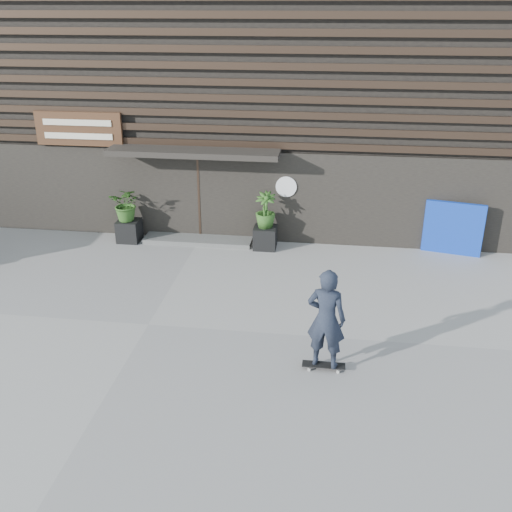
# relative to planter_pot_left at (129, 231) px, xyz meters

# --- Properties ---
(ground) EXTENTS (80.00, 80.00, 0.00)m
(ground) POSITION_rel_planter_pot_left_xyz_m (1.90, -4.40, -0.30)
(ground) COLOR gray
(ground) RESTS_ON ground
(entrance_step) EXTENTS (3.00, 0.80, 0.12)m
(entrance_step) POSITION_rel_planter_pot_left_xyz_m (1.90, 0.20, -0.24)
(entrance_step) COLOR #535350
(entrance_step) RESTS_ON ground
(planter_pot_left) EXTENTS (0.60, 0.60, 0.60)m
(planter_pot_left) POSITION_rel_planter_pot_left_xyz_m (0.00, 0.00, 0.00)
(planter_pot_left) COLOR black
(planter_pot_left) RESTS_ON ground
(bamboo_left) EXTENTS (0.86, 0.75, 0.96)m
(bamboo_left) POSITION_rel_planter_pot_left_xyz_m (0.00, 0.00, 0.78)
(bamboo_left) COLOR #2D591E
(bamboo_left) RESTS_ON planter_pot_left
(planter_pot_right) EXTENTS (0.60, 0.60, 0.60)m
(planter_pot_right) POSITION_rel_planter_pot_left_xyz_m (3.80, 0.00, 0.00)
(planter_pot_right) COLOR black
(planter_pot_right) RESTS_ON ground
(bamboo_right) EXTENTS (0.54, 0.54, 0.96)m
(bamboo_right) POSITION_rel_planter_pot_left_xyz_m (3.80, 0.00, 0.78)
(bamboo_right) COLOR #2D591E
(bamboo_right) RESTS_ON planter_pot_right
(blue_tarp) EXTENTS (1.49, 0.44, 1.41)m
(blue_tarp) POSITION_rel_planter_pot_left_xyz_m (8.70, 0.30, 0.40)
(blue_tarp) COLOR #0C2EA4
(blue_tarp) RESTS_ON ground
(building) EXTENTS (18.00, 11.00, 8.00)m
(building) POSITION_rel_planter_pot_left_xyz_m (1.90, 5.56, 3.69)
(building) COLOR black
(building) RESTS_ON ground
(skateboarder) EXTENTS (0.78, 0.57, 1.99)m
(skateboarder) POSITION_rel_planter_pot_left_xyz_m (5.54, -5.50, 0.73)
(skateboarder) COLOR black
(skateboarder) RESTS_ON ground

